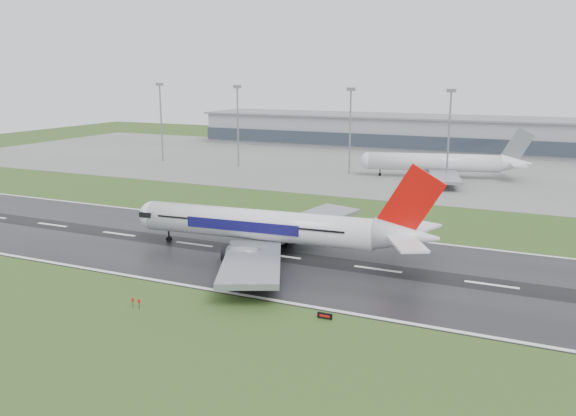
% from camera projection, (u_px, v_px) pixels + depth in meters
% --- Properties ---
extents(ground, '(520.00, 520.00, 0.00)m').
position_uv_depth(ground, '(280.00, 256.00, 117.54)').
color(ground, '#2A471A').
rests_on(ground, ground).
extents(runway, '(400.00, 45.00, 0.10)m').
position_uv_depth(runway, '(280.00, 256.00, 117.53)').
color(runway, black).
rests_on(runway, ground).
extents(apron, '(400.00, 130.00, 0.08)m').
position_uv_depth(apron, '(418.00, 168.00, 228.57)').
color(apron, slate).
rests_on(apron, ground).
extents(terminal, '(240.00, 36.00, 15.00)m').
position_uv_depth(terminal, '(446.00, 134.00, 280.22)').
color(terminal, gray).
rests_on(terminal, ground).
extents(main_airliner, '(67.56, 64.82, 18.57)m').
position_uv_depth(main_airliner, '(278.00, 208.00, 117.33)').
color(main_airliner, silver).
rests_on(main_airliner, runway).
extents(parked_airliner, '(69.71, 66.75, 17.15)m').
position_uv_depth(parked_airliner, '(441.00, 153.00, 204.65)').
color(parked_airliner, silver).
rests_on(parked_airliner, apron).
extents(runway_sign, '(2.31, 0.51, 1.04)m').
position_uv_depth(runway_sign, '(325.00, 316.00, 87.14)').
color(runway_sign, black).
rests_on(runway_sign, ground).
extents(floodmast_0, '(0.64, 0.64, 30.62)m').
position_uv_depth(floodmast_0, '(161.00, 124.00, 243.62)').
color(floodmast_0, gray).
rests_on(floodmast_0, ground).
extents(floodmast_1, '(0.64, 0.64, 30.03)m').
position_uv_depth(floodmast_1, '(238.00, 128.00, 229.22)').
color(floodmast_1, gray).
rests_on(floodmast_1, ground).
extents(floodmast_2, '(0.64, 0.64, 29.47)m').
position_uv_depth(floodmast_2, '(350.00, 133.00, 210.95)').
color(floodmast_2, gray).
rests_on(floodmast_2, ground).
extents(floodmast_3, '(0.64, 0.64, 29.37)m').
position_uv_depth(floodmast_3, '(449.00, 137.00, 197.09)').
color(floodmast_3, gray).
rests_on(floodmast_3, ground).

